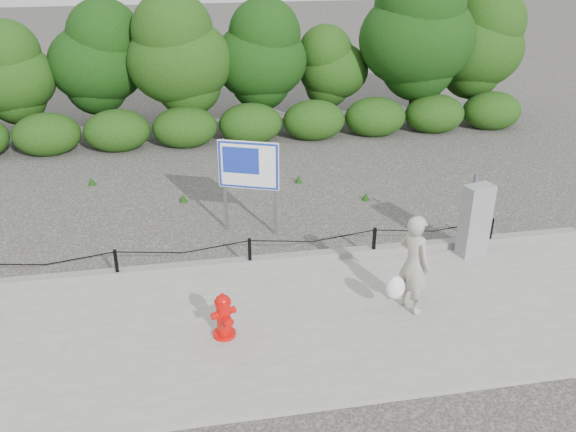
% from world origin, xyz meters
% --- Properties ---
extents(ground, '(90.00, 90.00, 0.00)m').
position_xyz_m(ground, '(0.00, 0.00, 0.00)').
color(ground, '#2D2B28').
rests_on(ground, ground).
extents(sidewalk, '(14.00, 4.00, 0.08)m').
position_xyz_m(sidewalk, '(0.00, -2.00, 0.04)').
color(sidewalk, gray).
rests_on(sidewalk, ground).
extents(curb, '(14.00, 0.22, 0.14)m').
position_xyz_m(curb, '(0.00, 0.05, 0.15)').
color(curb, slate).
rests_on(curb, sidewalk).
extents(chain_barrier, '(10.06, 0.06, 0.60)m').
position_xyz_m(chain_barrier, '(0.00, 0.00, 0.46)').
color(chain_barrier, black).
rests_on(chain_barrier, sidewalk).
extents(treeline, '(20.39, 3.72, 5.09)m').
position_xyz_m(treeline, '(1.05, 8.87, 2.56)').
color(treeline, black).
rests_on(treeline, ground).
extents(fire_hydrant, '(0.48, 0.48, 0.79)m').
position_xyz_m(fire_hydrant, '(-0.68, -2.14, 0.46)').
color(fire_hydrant, red).
rests_on(fire_hydrant, sidewalk).
extents(pedestrian, '(0.84, 0.76, 1.78)m').
position_xyz_m(pedestrian, '(2.52, -1.94, 0.95)').
color(pedestrian, '#A09D89').
rests_on(pedestrian, sidewalk).
extents(utility_cabinet, '(0.63, 0.47, 1.64)m').
position_xyz_m(utility_cabinet, '(4.46, -0.29, 0.83)').
color(utility_cabinet, '#969699').
rests_on(utility_cabinet, sidewalk).
extents(advertising_sign, '(1.23, 0.54, 2.08)m').
position_xyz_m(advertising_sign, '(0.20, 1.61, 1.47)').
color(advertising_sign, slate).
rests_on(advertising_sign, ground).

